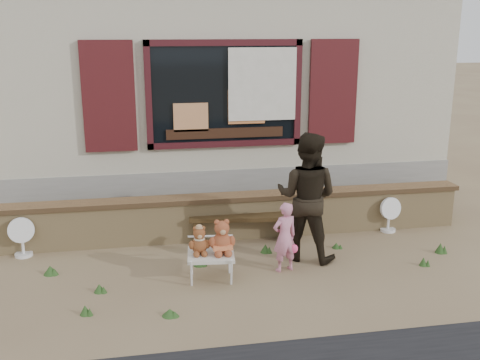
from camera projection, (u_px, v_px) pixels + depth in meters
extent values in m
plane|color=brown|center=(248.00, 263.00, 7.59)|extent=(80.00, 80.00, 0.00)
cube|color=gray|center=(205.00, 62.00, 11.23)|extent=(8.00, 5.00, 3.20)
cube|color=gray|center=(207.00, 159.00, 11.76)|extent=(8.04, 5.04, 0.80)
cube|color=black|center=(225.00, 94.00, 8.92)|extent=(2.30, 0.04, 1.50)
cube|color=#3C1116|center=(224.00, 43.00, 8.69)|extent=(2.50, 0.08, 0.10)
cube|color=#3C1116|center=(225.00, 144.00, 9.12)|extent=(2.50, 0.08, 0.10)
cube|color=#3C1116|center=(148.00, 96.00, 8.70)|extent=(0.10, 0.08, 1.70)
cube|color=#3C1116|center=(298.00, 93.00, 9.11)|extent=(0.10, 0.08, 1.70)
cube|color=#330E11|center=(109.00, 97.00, 8.58)|extent=(0.80, 0.07, 1.70)
cube|color=#330E11|center=(333.00, 92.00, 9.21)|extent=(0.80, 0.07, 1.70)
cube|color=beige|center=(262.00, 84.00, 8.92)|extent=(1.10, 0.02, 1.15)
cube|color=black|center=(225.00, 133.00, 9.06)|extent=(1.90, 0.06, 0.16)
cube|color=tan|center=(191.00, 117.00, 8.89)|extent=(0.55, 0.06, 0.45)
cube|color=#E08447|center=(246.00, 106.00, 9.01)|extent=(0.60, 0.06, 0.55)
cube|color=tan|center=(235.00, 218.00, 8.46)|extent=(7.00, 0.30, 0.60)
cube|color=brown|center=(235.00, 197.00, 8.38)|extent=(7.10, 0.36, 0.07)
cube|color=#322311|center=(244.00, 217.00, 8.27)|extent=(1.63, 0.53, 0.06)
cube|color=#322311|center=(197.00, 231.00, 8.29)|extent=(0.14, 0.31, 0.34)
cube|color=#322311|center=(291.00, 229.00, 8.37)|extent=(0.14, 0.31, 0.34)
cube|color=beige|center=(211.00, 255.00, 7.01)|extent=(0.63, 0.57, 0.04)
cylinder|color=silver|center=(191.00, 276.00, 6.83)|extent=(0.03, 0.03, 0.31)
cylinder|color=silver|center=(231.00, 275.00, 6.86)|extent=(0.03, 0.03, 0.31)
cylinder|color=silver|center=(192.00, 261.00, 7.25)|extent=(0.03, 0.03, 0.31)
cylinder|color=silver|center=(229.00, 260.00, 7.29)|extent=(0.03, 0.03, 0.31)
imported|color=pink|center=(285.00, 237.00, 7.23)|extent=(0.39, 0.30, 0.93)
imported|color=black|center=(307.00, 197.00, 7.53)|extent=(1.08, 1.02, 1.76)
cylinder|color=white|center=(24.00, 254.00, 7.81)|extent=(0.24, 0.24, 0.04)
cylinder|color=white|center=(23.00, 244.00, 7.77)|extent=(0.04, 0.04, 0.31)
cylinder|color=white|center=(21.00, 229.00, 7.71)|extent=(0.37, 0.17, 0.36)
cylinder|color=white|center=(388.00, 230.00, 8.76)|extent=(0.23, 0.23, 0.04)
cylinder|color=white|center=(388.00, 221.00, 8.72)|extent=(0.04, 0.04, 0.30)
cylinder|color=white|center=(389.00, 208.00, 8.67)|extent=(0.35, 0.16, 0.35)
cone|color=#2A4C1E|center=(423.00, 261.00, 7.48)|extent=(0.11, 0.11, 0.12)
cone|color=#2A4C1E|center=(85.00, 310.00, 6.21)|extent=(0.12, 0.12, 0.11)
cone|color=#2A4C1E|center=(336.00, 245.00, 8.09)|extent=(0.12, 0.12, 0.08)
cone|color=#2A4C1E|center=(440.00, 248.00, 7.91)|extent=(0.14, 0.14, 0.15)
cone|color=#2A4C1E|center=(50.00, 270.00, 7.22)|extent=(0.18, 0.18, 0.12)
cone|color=#2A4C1E|center=(265.00, 248.00, 7.92)|extent=(0.14, 0.14, 0.12)
cone|color=#2A4C1E|center=(99.00, 288.00, 6.74)|extent=(0.14, 0.14, 0.10)
cone|color=#2A4C1E|center=(170.00, 312.00, 6.19)|extent=(0.18, 0.18, 0.08)
cone|color=#2A4C1E|center=(199.00, 262.00, 7.49)|extent=(0.17, 0.17, 0.11)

